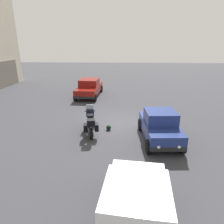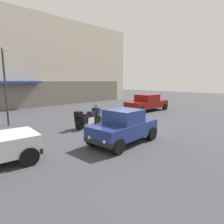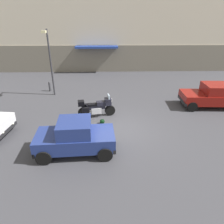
{
  "view_description": "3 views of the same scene",
  "coord_description": "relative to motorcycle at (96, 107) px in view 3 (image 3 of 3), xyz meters",
  "views": [
    {
      "loc": [
        -11.15,
        -0.05,
        4.66
      ],
      "look_at": [
        -0.45,
        0.47,
        0.94
      ],
      "focal_mm": 31.94,
      "sensor_mm": 36.0,
      "label": 1
    },
    {
      "loc": [
        -8.35,
        -7.69,
        2.83
      ],
      "look_at": [
        -0.09,
        0.69,
        0.92
      ],
      "focal_mm": 30.81,
      "sensor_mm": 36.0,
      "label": 2
    },
    {
      "loc": [
        -0.57,
        -9.51,
        5.52
      ],
      "look_at": [
        -0.3,
        0.4,
        0.84
      ],
      "focal_mm": 32.42,
      "sensor_mm": 36.0,
      "label": 3
    }
  ],
  "objects": [
    {
      "name": "helmet",
      "position": [
        0.38,
        -0.95,
        -0.48
      ],
      "size": [
        0.28,
        0.28,
        0.28
      ],
      "primitive_type": "sphere",
      "color": "black",
      "rests_on": "ground"
    },
    {
      "name": "streetlamp_curbside",
      "position": [
        -3.41,
        3.77,
        2.29
      ],
      "size": [
        0.28,
        0.94,
        4.79
      ],
      "color": "#2D2D33",
      "rests_on": "ground"
    },
    {
      "name": "building_facade_rear",
      "position": [
        1.23,
        12.4,
        4.33
      ],
      "size": [
        28.54,
        3.4,
        9.99
      ],
      "color": "beige",
      "rests_on": "ground"
    },
    {
      "name": "car_sedan_far",
      "position": [
        7.96,
        1.31,
        0.16
      ],
      "size": [
        4.64,
        2.11,
        1.56
      ],
      "rotation": [
        0.0,
        0.0,
        -0.05
      ],
      "color": "maroon",
      "rests_on": "ground"
    },
    {
      "name": "bollard_curbside",
      "position": [
        -3.98,
        4.79,
        -0.19
      ],
      "size": [
        0.16,
        0.16,
        0.8
      ],
      "color": "#333338",
      "rests_on": "ground"
    },
    {
      "name": "motorcycle",
      "position": [
        0.0,
        0.0,
        0.0
      ],
      "size": [
        2.25,
        0.95,
        1.36
      ],
      "rotation": [
        0.0,
        0.0,
        0.18
      ],
      "color": "black",
      "rests_on": "ground"
    },
    {
      "name": "ground_plane",
      "position": [
        1.23,
        -1.59,
        -0.62
      ],
      "size": [
        80.0,
        80.0,
        0.0
      ],
      "primitive_type": "plane",
      "color": "#38383D"
    },
    {
      "name": "car_compact_side",
      "position": [
        -0.74,
        -3.56,
        0.15
      ],
      "size": [
        3.55,
        1.88,
        1.56
      ],
      "rotation": [
        0.0,
        0.0,
        3.2
      ],
      "color": "navy",
      "rests_on": "ground"
    }
  ]
}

